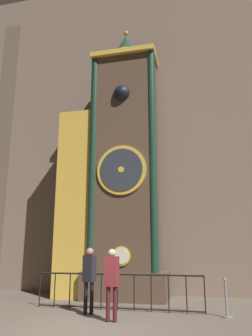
{
  "coord_description": "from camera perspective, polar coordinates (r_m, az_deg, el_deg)",
  "views": [
    {
      "loc": [
        2.84,
        -7.45,
        1.82
      ],
      "look_at": [
        -0.07,
        4.7,
        4.86
      ],
      "focal_mm": 35.0,
      "sensor_mm": 36.0,
      "label": 1
    }
  ],
  "objects": [
    {
      "name": "railing_fence",
      "position": [
        10.52,
        -1.49,
        -20.44
      ],
      "size": [
        5.16,
        0.05,
        1.05
      ],
      "color": "black",
      "rests_on": "ground_plane"
    },
    {
      "name": "cathedral_back_wall",
      "position": [
        15.01,
        1.23,
        8.31
      ],
      "size": [
        24.0,
        0.32,
        14.89
      ],
      "color": "#7A6656",
      "rests_on": "ground_plane"
    },
    {
      "name": "stanchion_post",
      "position": [
        9.93,
        17.1,
        -21.77
      ],
      "size": [
        0.28,
        0.28,
        1.0
      ],
      "color": "gray",
      "rests_on": "ground_plane"
    },
    {
      "name": "visitor_near",
      "position": [
        9.9,
        -6.42,
        -17.77
      ],
      "size": [
        0.39,
        0.32,
        1.81
      ],
      "rotation": [
        0.0,
        0.0,
        -0.33
      ],
      "color": "black",
      "rests_on": "ground_plane"
    },
    {
      "name": "clock_tower",
      "position": [
        12.89,
        -2.07,
        -1.08
      ],
      "size": [
        4.2,
        1.79,
        11.01
      ],
      "color": "brown",
      "rests_on": "ground_plane"
    },
    {
      "name": "ground_plane",
      "position": [
        8.18,
        -8.08,
        -26.41
      ],
      "size": [
        28.0,
        28.0,
        0.0
      ],
      "primitive_type": "plane",
      "color": "brown"
    },
    {
      "name": "visitor_far",
      "position": [
        8.91,
        -2.49,
        -18.49
      ],
      "size": [
        0.35,
        0.24,
        1.78
      ],
      "rotation": [
        0.0,
        0.0,
        -0.07
      ],
      "color": "#461518",
      "rests_on": "ground_plane"
    }
  ]
}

